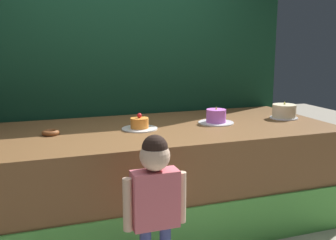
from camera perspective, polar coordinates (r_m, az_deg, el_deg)
The scene contains 7 objects.
stage_platform at distance 3.58m, azimuth -4.08°, elevation -8.19°, with size 3.49×1.38×0.88m.
curtain_backdrop at distance 4.15m, azimuth -7.15°, elevation 6.87°, with size 3.73×0.08×2.63m, color #113823.
child_figure at distance 2.52m, azimuth -1.87°, elevation -10.61°, with size 0.41×0.19×1.07m.
donut at distance 3.37m, azimuth -16.56°, elevation -1.73°, with size 0.14×0.14×0.04m, color brown.
cake_left at distance 3.44m, azimuth -4.12°, elevation -0.65°, with size 0.31×0.31×0.14m.
cake_center at distance 3.71m, azimuth 6.95°, elevation 0.41°, with size 0.33×0.33×0.16m.
cake_right at distance 4.08m, azimuth 16.41°, elevation 1.18°, with size 0.28×0.28×0.17m.
Camera 1 is at (-0.88, -2.59, 1.63)m, focal length 42.25 mm.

